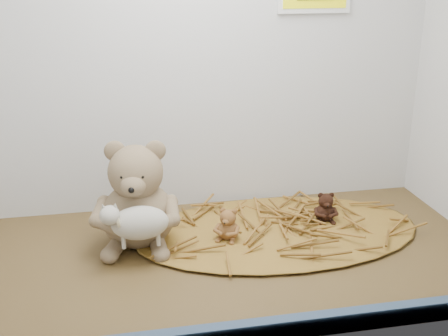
{
  "coord_description": "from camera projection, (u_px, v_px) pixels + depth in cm",
  "views": [
    {
      "loc": [
        -18.69,
        -105.16,
        59.54
      ],
      "look_at": [
        2.54,
        3.01,
        19.42
      ],
      "focal_mm": 45.0,
      "sensor_mm": 36.0,
      "label": 1
    }
  ],
  "objects": [
    {
      "name": "toy_lamb",
      "position": [
        140.0,
        223.0,
        1.16
      ],
      "size": [
        15.56,
        9.5,
        10.05
      ],
      "primitive_type": null,
      "color": "#BAB7A7",
      "rests_on": "main_teddy"
    },
    {
      "name": "alcove_shell",
      "position": [
        206.0,
        40.0,
        1.14
      ],
      "size": [
        120.4,
        60.2,
        90.4
      ],
      "color": "#402E16",
      "rests_on": "ground"
    },
    {
      "name": "front_rail",
      "position": [
        246.0,
        332.0,
        0.94
      ],
      "size": [
        119.28,
        2.2,
        3.6
      ],
      "primitive_type": "cube",
      "color": "#39546E",
      "rests_on": "shelf_floor"
    },
    {
      "name": "main_teddy",
      "position": [
        137.0,
        194.0,
        1.23
      ],
      "size": [
        22.64,
        23.53,
        24.21
      ],
      "primitive_type": null,
      "rotation": [
        0.0,
        0.0,
        -0.16
      ],
      "color": "#8E7E57",
      "rests_on": "shelf_floor"
    },
    {
      "name": "mini_teddy_brown",
      "position": [
        325.0,
        206.0,
        1.35
      ],
      "size": [
        6.8,
        7.07,
        7.28
      ],
      "primitive_type": null,
      "rotation": [
        0.0,
        0.0,
        -0.16
      ],
      "color": "black",
      "rests_on": "straw_bed"
    },
    {
      "name": "mini_teddy_tan",
      "position": [
        228.0,
        223.0,
        1.26
      ],
      "size": [
        8.32,
        8.44,
        7.42
      ],
      "primitive_type": null,
      "rotation": [
        0.0,
        0.0,
        -0.52
      ],
      "color": "#935B30",
      "rests_on": "straw_bed"
    },
    {
      "name": "straw_bed",
      "position": [
        278.0,
        231.0,
        1.32
      ],
      "size": [
        67.6,
        39.25,
        1.31
      ],
      "primitive_type": "ellipsoid",
      "color": "brown",
      "rests_on": "shelf_floor"
    }
  ]
}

